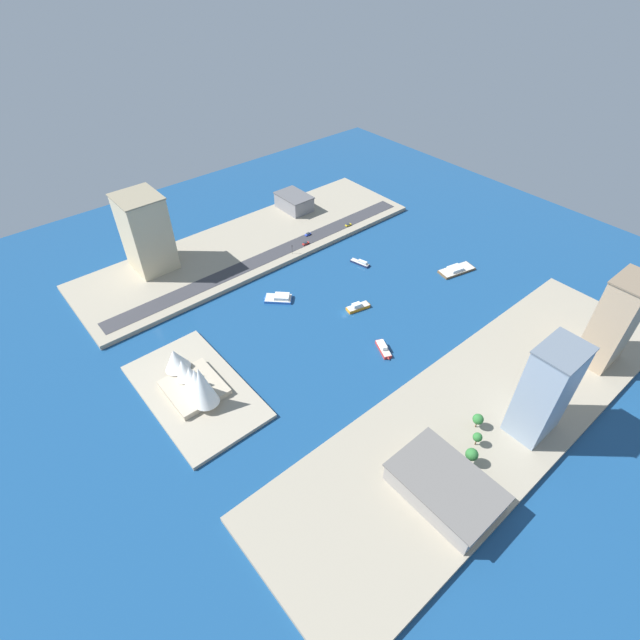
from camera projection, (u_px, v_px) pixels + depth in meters
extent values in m
plane|color=navy|center=(344.00, 313.00, 275.85)|extent=(440.00, 440.00, 0.00)
cube|color=#9E937F|center=(484.00, 413.00, 219.62)|extent=(70.00, 240.00, 2.79)
cube|color=#9E937F|center=(252.00, 244.00, 330.24)|extent=(70.00, 240.00, 2.79)
cube|color=#A89E89|center=(195.00, 391.00, 230.09)|extent=(75.34, 43.09, 2.00)
cube|color=#38383D|center=(270.00, 256.00, 316.44)|extent=(12.30, 228.00, 0.15)
cube|color=blue|center=(278.00, 299.00, 284.73)|extent=(17.20, 17.30, 1.57)
cone|color=blue|center=(265.00, 298.00, 285.20)|extent=(2.00, 2.00, 1.42)
cube|color=white|center=(282.00, 297.00, 283.39)|extent=(10.64, 10.67, 2.12)
cube|color=beige|center=(278.00, 298.00, 284.18)|extent=(16.52, 16.61, 0.10)
cube|color=brown|center=(457.00, 270.00, 307.26)|extent=(14.24, 25.29, 1.54)
cone|color=brown|center=(471.00, 265.00, 311.55)|extent=(1.65, 1.65, 1.38)
cube|color=white|center=(455.00, 269.00, 305.56)|extent=(8.46, 10.09, 2.03)
cube|color=beige|center=(457.00, 269.00, 306.72)|extent=(13.67, 24.28, 0.10)
cube|color=orange|center=(358.00, 307.00, 278.35)|extent=(7.87, 14.68, 1.95)
cone|color=orange|center=(369.00, 304.00, 280.95)|extent=(2.10, 2.10, 1.76)
cube|color=white|center=(356.00, 305.00, 276.57)|extent=(4.17, 5.54, 2.23)
cube|color=beige|center=(358.00, 306.00, 277.67)|extent=(7.55, 14.09, 0.10)
cube|color=#1E284C|center=(360.00, 263.00, 313.52)|extent=(13.92, 6.59, 1.44)
cone|color=#1E284C|center=(351.00, 260.00, 316.68)|extent=(1.57, 1.57, 1.29)
cube|color=white|center=(363.00, 262.00, 311.63)|extent=(6.55, 3.72, 1.63)
cube|color=beige|center=(360.00, 262.00, 313.01)|extent=(13.36, 6.33, 0.10)
cube|color=red|center=(383.00, 349.00, 252.02)|extent=(14.04, 9.36, 1.88)
cone|color=red|center=(389.00, 359.00, 246.76)|extent=(2.23, 2.23, 1.69)
cube|color=white|center=(383.00, 345.00, 251.47)|extent=(7.07, 5.07, 2.18)
cube|color=beige|center=(384.00, 348.00, 251.37)|extent=(13.48, 8.98, 0.10)
cube|color=#8C9EB2|center=(545.00, 392.00, 196.75)|extent=(15.71, 21.25, 47.37)
cube|color=slate|center=(565.00, 350.00, 180.94)|extent=(16.34, 22.10, 0.80)
cube|color=#C6B793|center=(146.00, 233.00, 291.95)|extent=(26.76, 23.98, 47.97)
cube|color=gray|center=(136.00, 197.00, 275.94)|extent=(27.83, 24.94, 0.80)
cube|color=tan|center=(614.00, 322.00, 228.79)|extent=(15.47, 21.72, 48.65)
cube|color=#7C6B55|center=(637.00, 281.00, 212.56)|extent=(16.08, 22.59, 0.80)
cube|color=gray|center=(294.00, 202.00, 362.39)|extent=(26.58, 18.12, 10.72)
cube|color=#59595C|center=(294.00, 195.00, 358.60)|extent=(27.64, 18.84, 0.80)
cube|color=gray|center=(445.00, 488.00, 184.91)|extent=(40.20, 26.68, 9.03)
cube|color=slate|center=(447.00, 481.00, 181.69)|extent=(41.81, 27.75, 0.80)
cylinder|color=black|center=(307.00, 236.00, 334.47)|extent=(0.28, 0.65, 0.64)
cylinder|color=black|center=(305.00, 235.00, 335.40)|extent=(0.28, 0.65, 0.64)
cylinder|color=black|center=(310.00, 234.00, 336.10)|extent=(0.28, 0.65, 0.64)
cylinder|color=black|center=(309.00, 234.00, 337.03)|extent=(0.28, 0.65, 0.64)
cube|color=blue|center=(308.00, 234.00, 335.55)|extent=(2.10, 4.63, 0.83)
cube|color=#262D38|center=(308.00, 233.00, 335.19)|extent=(1.78, 2.62, 0.62)
cylinder|color=black|center=(349.00, 224.00, 347.28)|extent=(0.28, 0.65, 0.64)
cylinder|color=black|center=(351.00, 225.00, 346.21)|extent=(0.28, 0.65, 0.64)
cylinder|color=black|center=(346.00, 225.00, 345.73)|extent=(0.28, 0.65, 0.64)
cylinder|color=black|center=(347.00, 226.00, 344.66)|extent=(0.28, 0.65, 0.64)
cube|color=yellow|center=(348.00, 225.00, 345.79)|extent=(2.21, 4.92, 0.73)
cube|color=#262D38|center=(348.00, 224.00, 345.29)|extent=(1.88, 2.78, 0.46)
cylinder|color=black|center=(307.00, 242.00, 328.06)|extent=(0.27, 0.65, 0.64)
cylinder|color=black|center=(308.00, 243.00, 327.10)|extent=(0.27, 0.65, 0.64)
cylinder|color=black|center=(303.00, 244.00, 326.40)|extent=(0.27, 0.65, 0.64)
cylinder|color=black|center=(304.00, 245.00, 325.44)|extent=(0.27, 0.65, 0.64)
cube|color=red|center=(306.00, 243.00, 326.55)|extent=(1.95, 5.04, 0.80)
cube|color=#262D38|center=(305.00, 243.00, 325.98)|extent=(1.68, 2.84, 0.59)
cylinder|color=black|center=(292.00, 250.00, 316.53)|extent=(0.18, 0.18, 5.50)
cube|color=black|center=(292.00, 246.00, 314.39)|extent=(0.36, 0.36, 1.00)
sphere|color=red|center=(292.00, 246.00, 314.16)|extent=(0.24, 0.24, 0.24)
sphere|color=yellow|center=(292.00, 246.00, 314.39)|extent=(0.24, 0.24, 0.24)
sphere|color=green|center=(292.00, 246.00, 314.62)|extent=(0.24, 0.24, 0.24)
cube|color=#BCAD93|center=(194.00, 388.00, 228.45)|extent=(28.01, 25.10, 3.00)
cone|color=white|center=(203.00, 386.00, 213.61)|extent=(13.78, 11.54, 22.13)
cone|color=white|center=(197.00, 382.00, 218.92)|extent=(12.44, 11.06, 16.41)
cone|color=white|center=(191.00, 377.00, 223.46)|extent=(11.33, 9.65, 13.48)
cone|color=white|center=(184.00, 369.00, 228.25)|extent=(11.07, 9.61, 12.25)
cone|color=white|center=(176.00, 359.00, 233.33)|extent=(14.01, 12.65, 12.29)
cylinder|color=brown|center=(476.00, 424.00, 210.91)|extent=(0.50, 0.50, 3.63)
sphere|color=#2D7233|center=(478.00, 419.00, 208.45)|extent=(4.81, 4.81, 4.81)
cylinder|color=brown|center=(476.00, 442.00, 203.90)|extent=(0.50, 0.50, 3.71)
sphere|color=#2D7233|center=(478.00, 437.00, 201.61)|extent=(4.05, 4.05, 4.05)
cylinder|color=brown|center=(470.00, 460.00, 196.71)|extent=(0.50, 0.50, 4.40)
sphere|color=#2D7233|center=(472.00, 454.00, 193.88)|extent=(5.29, 5.29, 5.29)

